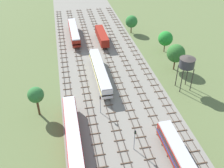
# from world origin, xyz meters

# --- Properties ---
(ground_plane) EXTENTS (480.00, 480.00, 0.00)m
(ground_plane) POSITION_xyz_m (0.00, 56.00, 0.00)
(ground_plane) COLOR #5B6B3D
(ballast_bed) EXTENTS (27.69, 176.00, 0.01)m
(ballast_bed) POSITION_xyz_m (0.00, 56.00, 0.00)
(ballast_bed) COLOR gray
(ballast_bed) RESTS_ON ground
(track_far_left) EXTENTS (2.40, 126.00, 0.29)m
(track_far_left) POSITION_xyz_m (-11.85, 57.00, 0.14)
(track_far_left) COLOR #47382D
(track_far_left) RESTS_ON ground
(track_left) EXTENTS (2.40, 126.00, 0.29)m
(track_left) POSITION_xyz_m (-7.11, 57.00, 0.14)
(track_left) COLOR #47382D
(track_left) RESTS_ON ground
(track_centre_left) EXTENTS (2.40, 126.00, 0.29)m
(track_centre_left) POSITION_xyz_m (-2.37, 57.00, 0.14)
(track_centre_left) COLOR #47382D
(track_centre_left) RESTS_ON ground
(track_centre) EXTENTS (2.40, 126.00, 0.29)m
(track_centre) POSITION_xyz_m (2.37, 57.00, 0.14)
(track_centre) COLOR #47382D
(track_centre) RESTS_ON ground
(track_centre_right) EXTENTS (2.40, 126.00, 0.29)m
(track_centre_right) POSITION_xyz_m (7.11, 57.00, 0.14)
(track_centre_right) COLOR #47382D
(track_centre_right) RESTS_ON ground
(track_right) EXTENTS (2.40, 126.00, 0.29)m
(track_right) POSITION_xyz_m (11.85, 57.00, 0.14)
(track_right) COLOR #47382D
(track_right) RESTS_ON ground
(passenger_coach_far_left_near) EXTENTS (2.96, 22.00, 3.80)m
(passenger_coach_far_left_near) POSITION_xyz_m (-11.85, 35.82, 2.61)
(passenger_coach_far_left_near) COLOR red
(passenger_coach_far_left_near) RESTS_ON ground
(passenger_coach_centre_left_mid) EXTENTS (2.96, 22.00, 3.80)m
(passenger_coach_centre_left_mid) POSITION_xyz_m (-2.37, 58.74, 2.61)
(passenger_coach_centre_left_mid) COLOR white
(passenger_coach_centre_left_mid) RESTS_ON ground
(freight_boxcar_centre_midfar) EXTENTS (2.87, 14.00, 3.60)m
(freight_boxcar_centre_midfar) POSITION_xyz_m (2.38, 82.53, 2.45)
(freight_boxcar_centre_midfar) COLOR maroon
(freight_boxcar_centre_midfar) RESTS_ON ground
(diesel_railcar_left_far) EXTENTS (2.96, 20.50, 3.80)m
(diesel_railcar_left_far) POSITION_xyz_m (-7.11, 87.79, 2.60)
(diesel_railcar_left_far) COLOR maroon
(diesel_railcar_left_far) RESTS_ON ground
(water_tower) EXTENTS (4.13, 4.13, 9.59)m
(water_tower) POSITION_xyz_m (18.87, 49.80, 7.97)
(water_tower) COLOR #2D2826
(water_tower) RESTS_ON ground
(signal_post_nearest) EXTENTS (0.28, 0.47, 5.22)m
(signal_post_nearest) POSITION_xyz_m (-4.74, 44.09, 3.32)
(signal_post_nearest) COLOR gray
(signal_post_nearest) RESTS_ON ground
(signal_post_near) EXTENTS (0.28, 0.47, 5.40)m
(signal_post_near) POSITION_xyz_m (-0.00, 31.59, 3.43)
(signal_post_near) COLOR gray
(signal_post_near) RESTS_ON ground
(lineside_tree_0) EXTENTS (4.83, 4.83, 7.24)m
(lineside_tree_0) POSITION_xyz_m (21.71, 71.02, 4.81)
(lineside_tree_0) COLOR #4C331E
(lineside_tree_0) RESTS_ON ground
(lineside_tree_1) EXTENTS (4.60, 4.60, 6.88)m
(lineside_tree_1) POSITION_xyz_m (14.92, 88.56, 4.57)
(lineside_tree_1) COLOR #4C331E
(lineside_tree_1) RESTS_ON ground
(lineside_tree_2) EXTENTS (5.37, 5.37, 8.14)m
(lineside_tree_2) POSITION_xyz_m (20.35, 59.45, 5.44)
(lineside_tree_2) COLOR #4C331E
(lineside_tree_2) RESTS_ON ground
(lineside_tree_3) EXTENTS (3.72, 3.72, 7.65)m
(lineside_tree_3) POSITION_xyz_m (-19.06, 46.63, 5.71)
(lineside_tree_3) COLOR #4C331E
(lineside_tree_3) RESTS_ON ground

